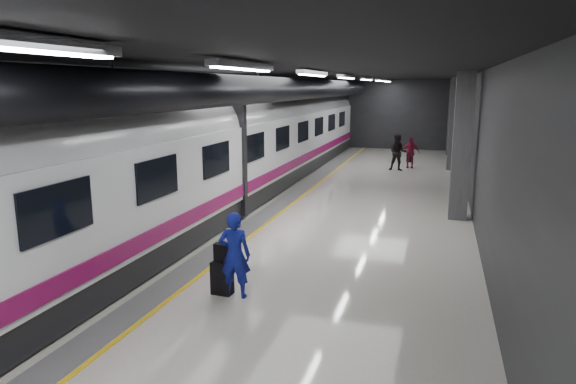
% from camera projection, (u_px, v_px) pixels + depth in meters
% --- Properties ---
extents(ground, '(40.00, 40.00, 0.00)m').
position_uv_depth(ground, '(300.00, 223.00, 15.47)').
color(ground, beige).
rests_on(ground, ground).
extents(platform_hall, '(10.02, 40.02, 4.51)m').
position_uv_depth(platform_hall, '(300.00, 103.00, 15.74)').
color(platform_hall, black).
rests_on(platform_hall, ground).
extents(train, '(3.05, 38.00, 4.05)m').
position_uv_depth(train, '(200.00, 151.00, 15.96)').
color(train, black).
rests_on(train, ground).
extents(traveler_main, '(0.67, 0.49, 1.71)m').
position_uv_depth(traveler_main, '(235.00, 255.00, 9.91)').
color(traveler_main, '#172AB3').
rests_on(traveler_main, ground).
extents(suitcase_main, '(0.42, 0.28, 0.66)m').
position_uv_depth(suitcase_main, '(222.00, 278.00, 10.15)').
color(suitcase_main, black).
rests_on(suitcase_main, ground).
extents(shoulder_bag, '(0.28, 0.15, 0.37)m').
position_uv_depth(shoulder_bag, '(221.00, 253.00, 10.09)').
color(shoulder_bag, black).
rests_on(shoulder_bag, suitcase_main).
extents(traveler_far_a, '(0.92, 0.75, 1.78)m').
position_uv_depth(traveler_far_a, '(398.00, 152.00, 25.02)').
color(traveler_far_a, black).
rests_on(traveler_far_a, ground).
extents(traveler_far_b, '(0.94, 0.45, 1.56)m').
position_uv_depth(traveler_far_b, '(410.00, 152.00, 25.89)').
color(traveler_far_b, maroon).
rests_on(traveler_far_b, ground).
extents(suitcase_far, '(0.36, 0.29, 0.46)m').
position_uv_depth(suitcase_far, '(410.00, 158.00, 27.96)').
color(suitcase_far, black).
rests_on(suitcase_far, ground).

